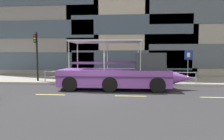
# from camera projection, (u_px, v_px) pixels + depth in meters

# --- Properties ---
(ground_plane) EXTENTS (120.00, 120.00, 0.00)m
(ground_plane) POSITION_uv_depth(u_px,v_px,m) (92.00, 93.00, 11.11)
(ground_plane) COLOR #2B2B2D
(sidewalk) EXTENTS (32.00, 4.80, 0.18)m
(sidewalk) POSITION_uv_depth(u_px,v_px,m) (103.00, 80.00, 16.67)
(sidewalk) COLOR gray
(sidewalk) RESTS_ON ground_plane
(curb_edge) EXTENTS (32.00, 0.18, 0.18)m
(curb_edge) POSITION_uv_depth(u_px,v_px,m) (99.00, 84.00, 14.19)
(curb_edge) COLOR #B2ADA3
(curb_edge) RESTS_ON ground_plane
(lane_centreline) EXTENTS (25.80, 0.12, 0.01)m
(lane_centreline) POSITION_uv_depth(u_px,v_px,m) (90.00, 95.00, 10.41)
(lane_centreline) COLOR #DBD64C
(lane_centreline) RESTS_ON ground_plane
(office_tower_right) EXTENTS (11.53, 10.84, 18.57)m
(office_tower_right) POSITION_uv_depth(u_px,v_px,m) (185.00, 4.00, 23.36)
(office_tower_right) COLOR #9E998E
(office_tower_right) RESTS_ON ground_plane
(curb_guardrail) EXTENTS (12.40, 0.09, 0.88)m
(curb_guardrail) POSITION_uv_depth(u_px,v_px,m) (118.00, 75.00, 14.37)
(curb_guardrail) COLOR gray
(curb_guardrail) RESTS_ON sidewalk
(traffic_light_pole) EXTENTS (0.24, 0.46, 4.17)m
(traffic_light_pole) POSITION_uv_depth(u_px,v_px,m) (37.00, 52.00, 15.08)
(traffic_light_pole) COLOR black
(traffic_light_pole) RESTS_ON sidewalk
(parking_sign) EXTENTS (0.60, 0.12, 2.62)m
(parking_sign) POSITION_uv_depth(u_px,v_px,m) (188.00, 61.00, 14.31)
(parking_sign) COLOR #4C4F54
(parking_sign) RESTS_ON sidewalk
(duck_tour_boat) EXTENTS (9.32, 2.48, 3.37)m
(duck_tour_boat) POSITION_uv_depth(u_px,v_px,m) (122.00, 74.00, 12.28)
(duck_tour_boat) COLOR purple
(duck_tour_boat) RESTS_ON ground_plane
(pedestrian_near_bow) EXTENTS (0.31, 0.40, 1.61)m
(pedestrian_near_bow) POSITION_uv_depth(u_px,v_px,m) (165.00, 70.00, 14.90)
(pedestrian_near_bow) COLOR black
(pedestrian_near_bow) RESTS_ON sidewalk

